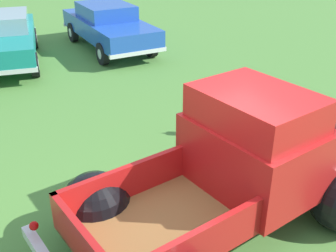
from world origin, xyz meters
TOP-DOWN VIEW (x-y plane):
  - ground_plane at (0.00, 0.00)m, footprint 80.00×80.00m
  - vintage_pickup_truck at (0.38, 0.07)m, footprint 4.87×3.37m
  - show_car_0 at (-1.68, 9.06)m, footprint 2.59×4.79m
  - show_car_1 at (1.62, 9.16)m, footprint 1.96×4.66m
  - lane_cone_0 at (1.18, 2.54)m, footprint 0.36×0.36m

SIDE VIEW (x-z plane):
  - ground_plane at x=0.00m, z-range 0.00..0.00m
  - lane_cone_0 at x=1.18m, z-range 0.00..0.63m
  - vintage_pickup_truck at x=0.38m, z-range -0.22..1.74m
  - show_car_1 at x=1.62m, z-range 0.07..1.50m
  - show_car_0 at x=-1.68m, z-range 0.07..1.50m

